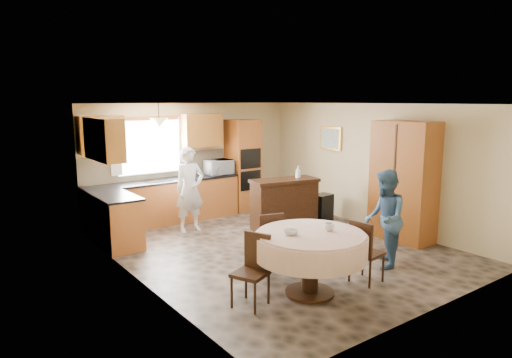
{
  "coord_description": "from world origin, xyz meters",
  "views": [
    {
      "loc": [
        -4.82,
        -5.97,
        2.57
      ],
      "look_at": [
        -0.23,
        0.3,
        1.22
      ],
      "focal_mm": 32.0,
      "sensor_mm": 36.0,
      "label": 1
    }
  ],
  "objects": [
    {
      "name": "wall_cab_right",
      "position": [
        0.15,
        2.83,
        1.91
      ],
      "size": [
        0.9,
        0.33,
        0.72
      ],
      "primitive_type": "cube",
      "color": "#C47131",
      "rests_on": "wall_back"
    },
    {
      "name": "wall_cab_side",
      "position": [
        -2.33,
        1.8,
        1.91
      ],
      "size": [
        0.33,
        1.2,
        0.72
      ],
      "primitive_type": "cube",
      "color": "#C47131",
      "rests_on": "wall_left"
    },
    {
      "name": "counter_back",
      "position": [
        -0.85,
        2.7,
        0.9
      ],
      "size": [
        3.3,
        0.64,
        0.04
      ],
      "primitive_type": "cube",
      "color": "black",
      "rests_on": "base_cab_back"
    },
    {
      "name": "oven_upper",
      "position": [
        1.15,
        2.38,
        1.25
      ],
      "size": [
        0.56,
        0.01,
        0.45
      ],
      "primitive_type": "cube",
      "color": "black",
      "rests_on": "oven_tower"
    },
    {
      "name": "chair_back",
      "position": [
        -0.82,
        -0.82,
        0.52
      ],
      "size": [
        0.5,
        0.5,
        0.93
      ],
      "rotation": [
        0.0,
        0.0,
        2.87
      ],
      "color": "#37200F",
      "rests_on": "floor"
    },
    {
      "name": "pendant",
      "position": [
        -1.0,
        2.5,
        2.12
      ],
      "size": [
        0.36,
        0.36,
        0.18
      ],
      "primitive_type": "cone",
      "rotation": [
        3.14,
        0.0,
        0.0
      ],
      "color": "beige",
      "rests_on": "ceiling"
    },
    {
      "name": "wall_back",
      "position": [
        0.0,
        3.0,
        1.25
      ],
      "size": [
        5.0,
        0.02,
        2.5
      ],
      "primitive_type": "cube",
      "color": "#CCB783",
      "rests_on": "floor"
    },
    {
      "name": "backsplash",
      "position": [
        -0.85,
        2.99,
        1.18
      ],
      "size": [
        3.3,
        0.02,
        0.55
      ],
      "primitive_type": "cube",
      "color": "beige",
      "rests_on": "wall_back"
    },
    {
      "name": "chair_right",
      "position": [
        0.03,
        -1.92,
        0.5
      ],
      "size": [
        0.44,
        0.44,
        0.91
      ],
      "rotation": [
        0.0,
        0.0,
        1.7
      ],
      "color": "#37200F",
      "rests_on": "floor"
    },
    {
      "name": "oven_tower",
      "position": [
        1.15,
        2.69,
        1.06
      ],
      "size": [
        0.66,
        0.62,
        2.12
      ],
      "primitive_type": "cube",
      "color": "#CB7036",
      "rests_on": "floor"
    },
    {
      "name": "bottle_sideboard",
      "position": [
        1.24,
        0.86,
        1.11
      ],
      "size": [
        0.14,
        0.14,
        0.29
      ],
      "primitive_type": "imported",
      "rotation": [
        0.0,
        0.0,
        0.27
      ],
      "color": "silver",
      "rests_on": "sideboard"
    },
    {
      "name": "wall_front",
      "position": [
        0.0,
        -3.0,
        1.25
      ],
      "size": [
        5.0,
        0.02,
        2.5
      ],
      "primitive_type": "cube",
      "color": "#CCB783",
      "rests_on": "floor"
    },
    {
      "name": "base_cab_left",
      "position": [
        -2.2,
        1.8,
        0.44
      ],
      "size": [
        0.6,
        1.2,
        0.88
      ],
      "primitive_type": "cube",
      "color": "#CB7036",
      "rests_on": "floor"
    },
    {
      "name": "dining_table",
      "position": [
        -0.84,
        -1.75,
        0.66
      ],
      "size": [
        1.49,
        1.49,
        0.85
      ],
      "color": "#37200F",
      "rests_on": "floor"
    },
    {
      "name": "bowl_table",
      "position": [
        -1.1,
        -1.65,
        0.88
      ],
      "size": [
        0.22,
        0.22,
        0.06
      ],
      "primitive_type": "imported",
      "rotation": [
        0.0,
        0.0,
        -0.16
      ],
      "color": "#B2B2B2",
      "rests_on": "dining_table"
    },
    {
      "name": "person_dining",
      "position": [
        0.8,
        -1.65,
        0.76
      ],
      "size": [
        0.93,
        0.93,
        1.52
      ],
      "primitive_type": "imported",
      "rotation": [
        0.0,
        0.0,
        3.9
      ],
      "color": "#38597B",
      "rests_on": "floor"
    },
    {
      "name": "wall_left",
      "position": [
        -2.5,
        0.0,
        1.25
      ],
      "size": [
        0.02,
        6.0,
        2.5
      ],
      "primitive_type": "cube",
      "color": "#CCB783",
      "rests_on": "floor"
    },
    {
      "name": "ceiling",
      "position": [
        0.0,
        0.0,
        2.5
      ],
      "size": [
        5.0,
        6.0,
        0.01
      ],
      "primitive_type": "cube",
      "color": "white",
      "rests_on": "wall_back"
    },
    {
      "name": "window",
      "position": [
        -1.0,
        2.98,
        1.6
      ],
      "size": [
        1.4,
        0.03,
        1.1
      ],
      "primitive_type": "cube",
      "color": "white",
      "rests_on": "wall_back"
    },
    {
      "name": "wall_cab_left",
      "position": [
        -2.05,
        2.83,
        1.91
      ],
      "size": [
        0.85,
        0.33,
        0.72
      ],
      "primitive_type": "cube",
      "color": "#C47131",
      "rests_on": "wall_back"
    },
    {
      "name": "space_heater",
      "position": [
        1.94,
        0.85,
        0.29
      ],
      "size": [
        0.46,
        0.35,
        0.59
      ],
      "primitive_type": "cube",
      "rotation": [
        0.0,
        0.0,
        0.13
      ],
      "color": "black",
      "rests_on": "floor"
    },
    {
      "name": "chair_left",
      "position": [
        -1.62,
        -1.54,
        0.5
      ],
      "size": [
        0.52,
        0.52,
        0.91
      ],
      "rotation": [
        0.0,
        0.0,
        -1.17
      ],
      "color": "#37200F",
      "rests_on": "floor"
    },
    {
      "name": "curtain_left",
      "position": [
        -1.75,
        2.93,
        1.65
      ],
      "size": [
        0.22,
        0.02,
        1.15
      ],
      "primitive_type": "cube",
      "color": "white",
      "rests_on": "wall_back"
    },
    {
      "name": "microwave",
      "position": [
        0.46,
        2.65,
        1.08
      ],
      "size": [
        0.6,
        0.41,
        0.33
      ],
      "primitive_type": "imported",
      "rotation": [
        0.0,
        0.0,
        0.01
      ],
      "color": "silver",
      "rests_on": "counter_back"
    },
    {
      "name": "cupboard",
      "position": [
        2.22,
        -0.94,
        1.1
      ],
      "size": [
        0.57,
        1.15,
        2.19
      ],
      "primitive_type": "cube",
      "color": "#CB7036",
      "rests_on": "floor"
    },
    {
      "name": "sideboard",
      "position": [
        0.89,
        0.86,
        0.48
      ],
      "size": [
        1.42,
        0.8,
        0.96
      ],
      "primitive_type": "cube",
      "rotation": [
        0.0,
        0.0,
        -0.19
      ],
      "color": "#37200F",
      "rests_on": "floor"
    },
    {
      "name": "floor",
      "position": [
        0.0,
        0.0,
        0.0
      ],
      "size": [
        5.0,
        6.0,
        0.01
      ],
      "primitive_type": "cube",
      "color": "#6F5B4D",
      "rests_on": "ground"
    },
    {
      "name": "base_cab_back",
      "position": [
        -0.85,
        2.7,
        0.44
      ],
      "size": [
        3.3,
        0.6,
        0.88
      ],
      "primitive_type": "cube",
      "color": "#CB7036",
      "rests_on": "floor"
    },
    {
      "name": "bowl_sideboard",
      "position": [
        0.52,
        0.86,
        0.98
      ],
      "size": [
        0.22,
        0.22,
        0.05
      ],
      "primitive_type": "imported",
      "rotation": [
        0.0,
        0.0,
        0.15
      ],
      "color": "#B2B2B2",
      "rests_on": "sideboard"
    },
    {
      "name": "oven_lower",
      "position": [
        1.15,
        2.38,
        0.75
      ],
      "size": [
        0.56,
        0.01,
        0.45
      ],
      "primitive_type": "cube",
      "color": "black",
      "rests_on": "oven_tower"
    },
    {
      "name": "wall_right",
      "position": [
        2.5,
        0.0,
        1.25
      ],
      "size": [
        0.02,
        6.0,
        2.5
      ],
      "primitive_type": "cube",
      "color": "#CCB783",
      "rests_on": "floor"
    },
    {
      "name": "curtain_right",
      "position": [
        -0.25,
        2.93,
        1.65
      ],
      "size": [
        0.22,
        0.02,
        1.15
      ],
      "primitive_type": "cube",
      "color": "white",
      "rests_on": "wall_back"
    },
    {
      "name": "framed_picture",
      "position": [
        2.47,
        1.18,
        1.73
      ],
      "size": [
        0.06,
        0.63,
        0.52
      ],
      "color": "gold",
      "rests_on": "wall_right"
    },
    {
      "name": "cup_table",
      "position": [
        -0.58,
        -1.82,
        0.9
      ],
      "size": [
        0.15,
        0.15,
        0.1
      ],
      "primitive_type": "imported",
      "rotation": [
        0.0,
        0.0,
        -0.17
      ],
      "color": "#B2B2B2",
      "rests_on": "dining_table"
    },
    {
      "name": "person_sink",
      "position": [
        -0.7,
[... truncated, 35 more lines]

